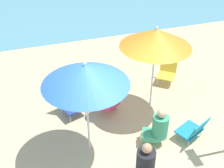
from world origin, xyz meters
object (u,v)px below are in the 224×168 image
Objects in this scene: beach_chair_d at (167,71)px; person_b at (158,127)px; beach_chair_c at (194,130)px; person_c at (106,99)px; person_a at (146,165)px; umbrella_orange at (156,38)px; umbrella_blue at (85,75)px; beach_chair_b at (70,101)px.

beach_chair_d is 0.81× the size of person_b.
person_c is (-1.50, 1.41, 0.17)m from beach_chair_c.
umbrella_orange is at bearing 160.38° from person_a.
person_c is at bearing -170.22° from person_a.
beach_chair_c is 2.07m from person_c.
person_a is at bearing -116.88° from umbrella_orange.
person_a reaches higher than beach_chair_d.
umbrella_orange is (1.79, 0.91, 0.04)m from umbrella_blue.
person_b is at bearing 7.53° from beach_chair_d.
umbrella_blue is 3.67m from beach_chair_d.
person_c is at bearing -26.86° from beach_chair_d.
person_c reaches higher than beach_chair_c.
beach_chair_d is (0.57, 2.32, 0.02)m from beach_chair_c.
umbrella_blue is 2.98× the size of beach_chair_c.
umbrella_orange reaches higher than person_a.
beach_chair_c is at bearing -11.04° from umbrella_blue.
beach_chair_b reaches higher than beach_chair_c.
beach_chair_c is (0.39, -1.33, -1.59)m from umbrella_orange.
beach_chair_c is at bearing -73.67° from umbrella_orange.
person_b reaches higher than beach_chair_b.
umbrella_blue is at bearing -160.98° from person_c.
person_c is (-0.73, 1.25, 0.03)m from person_b.
person_c is at bearing 176.14° from umbrella_orange.
beach_chair_d is at bearing 34.54° from umbrella_blue.
umbrella_orange is 2.37× the size of person_a.
beach_chair_d is 0.79× the size of person_c.
umbrella_blue is 0.98× the size of umbrella_orange.
person_a is 0.99× the size of person_b.
person_c is at bearing 55.44° from umbrella_blue.
beach_chair_c is 0.78× the size of person_a.
umbrella_orange reaches higher than beach_chair_b.
umbrella_orange is at bearing -7.87° from beach_chair_c.
person_b is at bearing 24.51° from beach_chair_b.
beach_chair_c is 0.76× the size of person_c.
umbrella_orange reaches higher than person_c.
beach_chair_b is 1.02× the size of beach_chair_c.
umbrella_blue is 2.01m from umbrella_orange.
person_b is (-0.39, -1.17, -1.44)m from umbrella_orange.
person_a is at bearing 1.06° from beach_chair_b.
person_c is (0.78, -0.37, 0.14)m from beach_chair_b.
beach_chair_d is 2.27m from person_c.
person_a is 0.97× the size of person_c.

